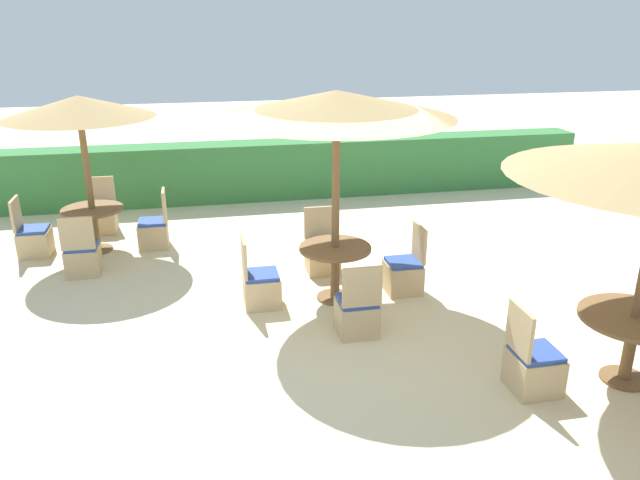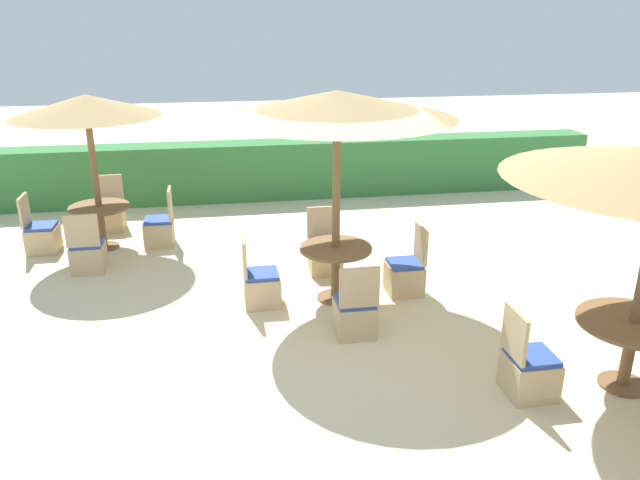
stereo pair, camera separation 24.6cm
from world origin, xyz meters
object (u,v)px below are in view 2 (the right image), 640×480
Objects in this scene: parasol_center at (337,105)px; patio_chair_back_left_south at (88,254)px; patio_chair_center_west at (261,285)px; round_table_front_right at (632,335)px; patio_chair_back_left_north at (110,215)px; patio_chair_front_right_west at (528,371)px; parasol_back_left at (86,106)px; patio_chair_center_south at (355,314)px; round_table_back_left at (100,216)px; patio_chair_center_north at (325,254)px; round_table_center at (336,260)px; patio_chair_back_left_east at (160,229)px; patio_chair_center_east at (405,274)px; patio_chair_back_left_west at (42,236)px.

parasol_center is 4.36m from patio_chair_back_left_south.
patio_chair_center_west is 4.31m from round_table_front_right.
patio_chair_front_right_west is at bearing 129.59° from patio_chair_back_left_north.
parasol_center is at bearing 90.18° from patio_chair_center_west.
parasol_back_left is (-5.86, 4.95, 1.67)m from round_table_front_right.
patio_chair_center_south is 4.84m from round_table_back_left.
parasol_back_left is (-3.34, 2.46, -0.29)m from parasol_center.
patio_chair_center_west is at bearing -179.82° from parasol_center.
patio_chair_center_north and patio_chair_back_left_south have the same top height.
patio_chair_back_left_east is (-2.44, 2.46, -0.29)m from round_table_center.
round_table_back_left is at bearing 134.42° from patio_chair_center_south.
patio_chair_back_left_south is at bearing 156.06° from round_table_center.
patio_chair_front_right_west is at bearing 178.30° from round_table_front_right.
patio_chair_front_right_west is at bearing 113.22° from patio_chair_center_north.
patio_chair_center_north is at bearing 90.80° from patio_chair_center_south.
patio_chair_center_north is 1.00× the size of patio_chair_center_east.
round_table_front_right is at bearing 53.97° from patio_chair_back_left_west.
parasol_back_left is (-3.36, 1.53, 1.99)m from patio_chair_center_north.
patio_chair_center_north is at bearing 132.93° from patio_chair_center_west.
round_table_center is 4.15m from round_table_back_left.
patio_chair_back_left_north is at bearing 134.80° from round_table_center.
parasol_center is 4.15m from patio_chair_back_left_east.
round_table_back_left is 1.01× the size of patio_chair_back_left_west.
parasol_center reaches higher than round_table_front_right.
patio_chair_center_north is 1.00× the size of patio_chair_back_left_west.
patio_chair_center_north is 1.00× the size of patio_chair_front_right_west.
patio_chair_back_left_south reaches higher than round_table_back_left.
patio_chair_back_left_west is at bearing 65.35° from patio_chair_center_east.
patio_chair_center_west is 4.11m from patio_chair_back_left_north.
patio_chair_back_left_west is 1.30m from patio_chair_back_left_north.
round_table_back_left is at bearing 91.65° from patio_chair_back_left_west.
patio_chair_center_north is at bearing 144.10° from patio_chair_back_left_north.
patio_chair_back_left_east is at bearing 134.75° from round_table_center.
patio_chair_center_east is at bearing -168.51° from patio_chair_front_right_west.
patio_chair_center_west and patio_chair_front_right_west have the same top height.
round_table_front_right is 1.18× the size of patio_chair_back_left_south.
patio_chair_center_south is at bearing -45.58° from parasol_back_left.
patio_chair_center_east reaches higher than round_table_front_right.
patio_chair_center_east and patio_chair_front_right_west have the same top height.
patio_chair_back_left_north and patio_chair_back_left_east have the same top height.
patio_chair_center_north is at bearing 46.66° from patio_chair_center_east.
patio_chair_back_left_east is at bearing -149.51° from patio_chair_center_west.
round_table_center is at bearing 60.22° from patio_chair_back_left_west.
patio_chair_back_left_west is (-4.25, 2.43, -0.29)m from round_table_center.
patio_chair_center_east is at bearing -29.37° from parasol_back_left.
round_table_back_left is 0.96m from patio_chair_back_left_west.
patio_chair_center_east is (0.95, -0.90, 0.00)m from patio_chair_center_north.
patio_chair_center_west is 0.38× the size of parasol_back_left.
patio_chair_center_south is 1.00× the size of patio_chair_front_right_west.
patio_chair_center_west reaches higher than round_table_front_right.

